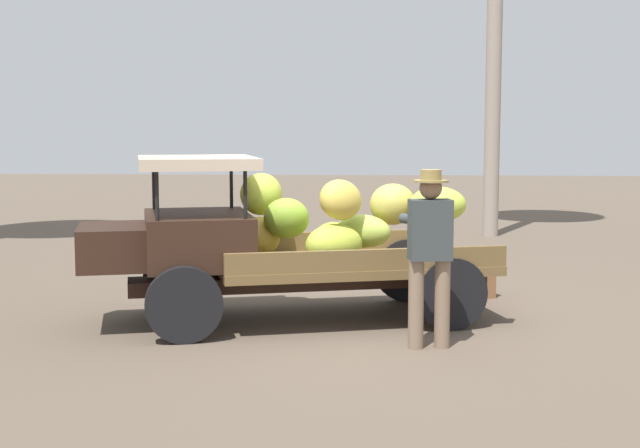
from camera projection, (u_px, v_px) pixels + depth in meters
ground_plane at (347, 322)px, 9.71m from camera, size 60.00×60.00×0.00m
truck at (270, 242)px, 9.65m from camera, size 4.66×2.68×1.83m
farmer at (430, 247)px, 8.49m from camera, size 0.52×0.48×1.74m
wooden_crate at (471, 278)px, 11.11m from camera, size 0.63×0.56×0.49m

